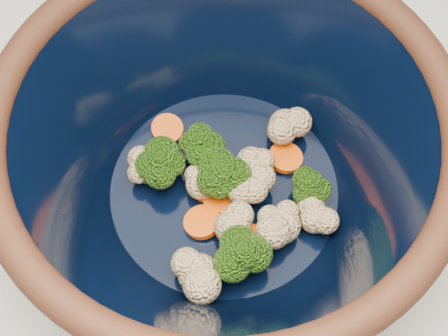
# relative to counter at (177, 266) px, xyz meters

# --- Properties ---
(ground) EXTENTS (3.00, 3.00, 0.00)m
(ground) POSITION_rel_counter_xyz_m (0.00, 0.00, -0.45)
(ground) COLOR #9E7A54
(ground) RESTS_ON ground
(counter) EXTENTS (1.20, 1.20, 0.90)m
(counter) POSITION_rel_counter_xyz_m (0.00, 0.00, 0.00)
(counter) COLOR silver
(counter) RESTS_ON ground
(mixing_bowl) EXTENTS (0.40, 0.40, 0.16)m
(mixing_bowl) POSITION_rel_counter_xyz_m (0.09, -0.09, 0.54)
(mixing_bowl) COLOR black
(mixing_bowl) RESTS_ON counter
(vegetable_pile) EXTENTS (0.18, 0.18, 0.05)m
(vegetable_pile) POSITION_rel_counter_xyz_m (0.10, -0.10, 0.51)
(vegetable_pile) COLOR #608442
(vegetable_pile) RESTS_ON mixing_bowl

